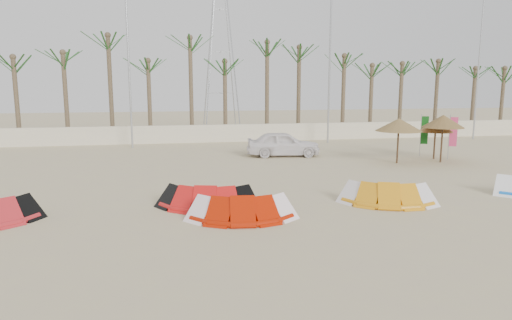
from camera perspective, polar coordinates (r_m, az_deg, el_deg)
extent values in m
plane|color=tan|center=(13.15, 4.86, -9.95)|extent=(120.00, 120.00, 0.00)
cube|color=beige|center=(34.30, -4.90, 3.34)|extent=(60.00, 0.30, 1.30)
cylinder|color=brown|center=(37.02, -27.48, 6.79)|extent=(0.32, 0.32, 6.50)
ellipsoid|color=#194719|center=(37.06, -27.88, 11.81)|extent=(4.00, 4.00, 2.40)
cylinder|color=brown|center=(35.45, -11.71, 7.59)|extent=(0.32, 0.32, 6.50)
ellipsoid|color=#194719|center=(35.50, -11.89, 12.84)|extent=(4.00, 4.00, 2.40)
cylinder|color=brown|center=(36.66, 4.26, 7.83)|extent=(0.32, 0.32, 6.50)
ellipsoid|color=#194719|center=(36.70, 4.33, 12.90)|extent=(4.00, 4.00, 2.40)
cylinder|color=brown|center=(40.38, 18.24, 7.54)|extent=(0.32, 0.32, 6.50)
ellipsoid|color=#194719|center=(40.42, 18.49, 12.14)|extent=(4.00, 4.00, 2.40)
cylinder|color=brown|center=(44.76, 27.33, 7.11)|extent=(0.32, 0.32, 6.50)
ellipsoid|color=#194719|center=(44.80, 27.66, 11.26)|extent=(4.00, 4.00, 2.40)
cylinder|color=#A5A8AD|center=(32.06, -15.61, 11.27)|extent=(0.14, 0.14, 11.00)
cylinder|color=#A5A8AD|center=(33.90, 9.19, 11.39)|extent=(0.14, 0.14, 11.00)
cylinder|color=#A5A8AD|center=(39.56, 26.06, 10.28)|extent=(0.14, 0.14, 11.00)
cube|color=black|center=(16.36, -26.31, -6.08)|extent=(0.90, 1.23, 0.40)
cylinder|color=red|center=(16.39, -6.13, -5.62)|extent=(3.21, 0.99, 0.20)
cube|color=black|center=(16.41, -11.31, -5.20)|extent=(0.85, 1.21, 0.40)
cube|color=black|center=(16.61, -1.10, -4.82)|extent=(0.85, 1.21, 0.40)
cylinder|color=#A81601|center=(14.91, -1.77, -7.12)|extent=(3.20, 0.52, 0.20)
cube|color=white|center=(14.82, -7.37, -6.70)|extent=(0.71, 1.16, 0.40)
cube|color=white|center=(15.24, 3.54, -6.18)|extent=(0.71, 1.16, 0.40)
cylinder|color=orange|center=(17.43, 16.07, -5.03)|extent=(2.98, 1.31, 0.20)
cube|color=silver|center=(16.91, 11.67, -4.77)|extent=(0.96, 1.24, 0.40)
cube|color=silver|center=(18.14, 19.93, -4.17)|extent=(0.96, 1.24, 0.40)
cube|color=white|center=(20.53, 28.49, -3.20)|extent=(0.64, 1.12, 0.40)
cylinder|color=#4C331E|center=(26.30, 17.32, 2.20)|extent=(0.10, 0.10, 2.38)
cone|color=olive|center=(26.20, 17.42, 4.23)|extent=(2.53, 2.53, 0.70)
cylinder|color=#4C331E|center=(27.35, 22.21, 2.37)|extent=(0.10, 0.10, 2.55)
cone|color=olive|center=(27.25, 22.35, 4.51)|extent=(2.29, 2.29, 0.70)
cylinder|color=#4C331E|center=(28.39, 21.44, 2.30)|extent=(0.10, 0.10, 2.20)
cone|color=#A77541|center=(28.31, 21.55, 4.01)|extent=(1.98, 1.98, 0.70)
cylinder|color=#A5A8AD|center=(28.61, 22.99, 2.66)|extent=(0.04, 0.04, 2.60)
cube|color=#D53769|center=(28.70, 23.40, 3.28)|extent=(0.40, 0.18, 1.69)
cylinder|color=#A5A8AD|center=(29.13, 19.88, 2.93)|extent=(0.04, 0.04, 2.56)
cube|color=#0F4E13|center=(29.21, 20.29, 3.53)|extent=(0.41, 0.14, 1.67)
imported|color=white|center=(27.62, 3.42, 2.04)|extent=(4.57, 2.28, 1.50)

